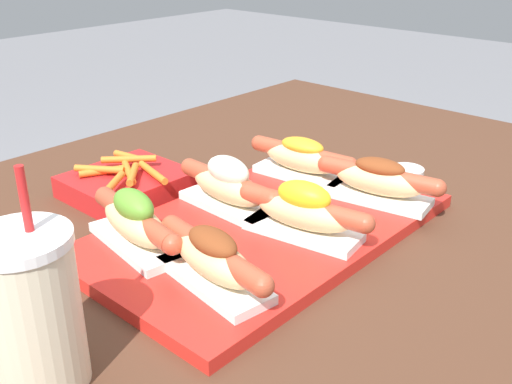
{
  "coord_description": "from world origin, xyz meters",
  "views": [
    {
      "loc": [
        -0.61,
        -0.57,
        1.15
      ],
      "look_at": [
        -0.04,
        -0.06,
        0.81
      ],
      "focal_mm": 42.0,
      "sensor_mm": 36.0,
      "label": 1
    }
  ],
  "objects_px": {
    "drink_cup": "(32,312)",
    "serving_tray": "(267,228)",
    "fries_basket": "(127,183)",
    "hot_dog_3": "(136,222)",
    "hot_dog_4": "(228,186)",
    "hot_dog_5": "(302,158)",
    "hot_dog_0": "(213,259)",
    "hot_dog_1": "(304,211)",
    "hot_dog_2": "(379,180)",
    "sauce_bowl": "(407,173)"
  },
  "relations": [
    {
      "from": "hot_dog_3",
      "to": "sauce_bowl",
      "type": "xyz_separation_m",
      "value": [
        0.47,
        -0.12,
        -0.04
      ]
    },
    {
      "from": "hot_dog_5",
      "to": "fries_basket",
      "type": "distance_m",
      "value": 0.29
    },
    {
      "from": "hot_dog_1",
      "to": "hot_dog_2",
      "type": "height_order",
      "value": "hot_dog_1"
    },
    {
      "from": "hot_dog_1",
      "to": "sauce_bowl",
      "type": "relative_size",
      "value": 3.48
    },
    {
      "from": "hot_dog_1",
      "to": "sauce_bowl",
      "type": "xyz_separation_m",
      "value": [
        0.31,
        0.01,
        -0.04
      ]
    },
    {
      "from": "hot_dog_2",
      "to": "hot_dog_3",
      "type": "relative_size",
      "value": 1.0
    },
    {
      "from": "drink_cup",
      "to": "hot_dog_4",
      "type": "bearing_deg",
      "value": 16.88
    },
    {
      "from": "hot_dog_3",
      "to": "sauce_bowl",
      "type": "distance_m",
      "value": 0.49
    },
    {
      "from": "hot_dog_1",
      "to": "hot_dog_4",
      "type": "relative_size",
      "value": 0.99
    },
    {
      "from": "hot_dog_0",
      "to": "hot_dog_1",
      "type": "relative_size",
      "value": 1.0
    },
    {
      "from": "drink_cup",
      "to": "hot_dog_0",
      "type": "bearing_deg",
      "value": -5.25
    },
    {
      "from": "hot_dog_3",
      "to": "hot_dog_5",
      "type": "distance_m",
      "value": 0.33
    },
    {
      "from": "hot_dog_1",
      "to": "hot_dog_3",
      "type": "bearing_deg",
      "value": 140.65
    },
    {
      "from": "hot_dog_2",
      "to": "hot_dog_4",
      "type": "distance_m",
      "value": 0.22
    },
    {
      "from": "hot_dog_0",
      "to": "hot_dog_3",
      "type": "distance_m",
      "value": 0.13
    },
    {
      "from": "serving_tray",
      "to": "fries_basket",
      "type": "height_order",
      "value": "fries_basket"
    },
    {
      "from": "drink_cup",
      "to": "fries_basket",
      "type": "relative_size",
      "value": 1.24
    },
    {
      "from": "hot_dog_5",
      "to": "drink_cup",
      "type": "xyz_separation_m",
      "value": [
        -0.53,
        -0.1,
        0.03
      ]
    },
    {
      "from": "sauce_bowl",
      "to": "hot_dog_2",
      "type": "bearing_deg",
      "value": -168.64
    },
    {
      "from": "serving_tray",
      "to": "hot_dog_1",
      "type": "xyz_separation_m",
      "value": [
        0.0,
        -0.06,
        0.04
      ]
    },
    {
      "from": "drink_cup",
      "to": "serving_tray",
      "type": "bearing_deg",
      "value": 6.14
    },
    {
      "from": "hot_dog_0",
      "to": "sauce_bowl",
      "type": "height_order",
      "value": "hot_dog_0"
    },
    {
      "from": "hot_dog_5",
      "to": "hot_dog_3",
      "type": "bearing_deg",
      "value": 177.99
    },
    {
      "from": "hot_dog_4",
      "to": "hot_dog_3",
      "type": "bearing_deg",
      "value": 178.04
    },
    {
      "from": "serving_tray",
      "to": "drink_cup",
      "type": "xyz_separation_m",
      "value": [
        -0.37,
        -0.04,
        0.07
      ]
    },
    {
      "from": "hot_dog_4",
      "to": "drink_cup",
      "type": "relative_size",
      "value": 0.92
    },
    {
      "from": "hot_dog_1",
      "to": "drink_cup",
      "type": "distance_m",
      "value": 0.37
    },
    {
      "from": "serving_tray",
      "to": "sauce_bowl",
      "type": "xyz_separation_m",
      "value": [
        0.31,
        -0.05,
        0.0
      ]
    },
    {
      "from": "hot_dog_1",
      "to": "hot_dog_2",
      "type": "distance_m",
      "value": 0.16
    },
    {
      "from": "hot_dog_2",
      "to": "sauce_bowl",
      "type": "relative_size",
      "value": 3.48
    },
    {
      "from": "serving_tray",
      "to": "hot_dog_4",
      "type": "xyz_separation_m",
      "value": [
        -0.0,
        0.07,
        0.04
      ]
    },
    {
      "from": "serving_tray",
      "to": "drink_cup",
      "type": "relative_size",
      "value": 2.37
    },
    {
      "from": "fries_basket",
      "to": "hot_dog_3",
      "type": "bearing_deg",
      "value": -122.72
    },
    {
      "from": "hot_dog_2",
      "to": "fries_basket",
      "type": "xyz_separation_m",
      "value": [
        -0.21,
        0.33,
        -0.03
      ]
    },
    {
      "from": "hot_dog_3",
      "to": "sauce_bowl",
      "type": "height_order",
      "value": "hot_dog_3"
    },
    {
      "from": "hot_dog_0",
      "to": "hot_dog_3",
      "type": "xyz_separation_m",
      "value": [
        -0.0,
        0.13,
        0.0
      ]
    },
    {
      "from": "hot_dog_1",
      "to": "hot_dog_5",
      "type": "relative_size",
      "value": 0.99
    },
    {
      "from": "hot_dog_2",
      "to": "hot_dog_5",
      "type": "xyz_separation_m",
      "value": [
        -0.0,
        0.14,
        -0.0
      ]
    },
    {
      "from": "hot_dog_2",
      "to": "sauce_bowl",
      "type": "distance_m",
      "value": 0.15
    },
    {
      "from": "serving_tray",
      "to": "sauce_bowl",
      "type": "distance_m",
      "value": 0.31
    },
    {
      "from": "hot_dog_0",
      "to": "hot_dog_5",
      "type": "relative_size",
      "value": 0.99
    },
    {
      "from": "hot_dog_1",
      "to": "fries_basket",
      "type": "height_order",
      "value": "hot_dog_1"
    },
    {
      "from": "hot_dog_2",
      "to": "sauce_bowl",
      "type": "height_order",
      "value": "hot_dog_2"
    },
    {
      "from": "serving_tray",
      "to": "fries_basket",
      "type": "xyz_separation_m",
      "value": [
        -0.05,
        0.26,
        0.01
      ]
    },
    {
      "from": "hot_dog_2",
      "to": "drink_cup",
      "type": "relative_size",
      "value": 0.91
    },
    {
      "from": "hot_dog_1",
      "to": "drink_cup",
      "type": "xyz_separation_m",
      "value": [
        -0.37,
        0.02,
        0.03
      ]
    },
    {
      "from": "hot_dog_4",
      "to": "hot_dog_5",
      "type": "relative_size",
      "value": 1.0
    },
    {
      "from": "hot_dog_3",
      "to": "fries_basket",
      "type": "bearing_deg",
      "value": 57.28
    },
    {
      "from": "hot_dog_1",
      "to": "hot_dog_5",
      "type": "xyz_separation_m",
      "value": [
        0.16,
        0.13,
        -0.0
      ]
    },
    {
      "from": "hot_dog_0",
      "to": "hot_dog_3",
      "type": "bearing_deg",
      "value": 91.88
    }
  ]
}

